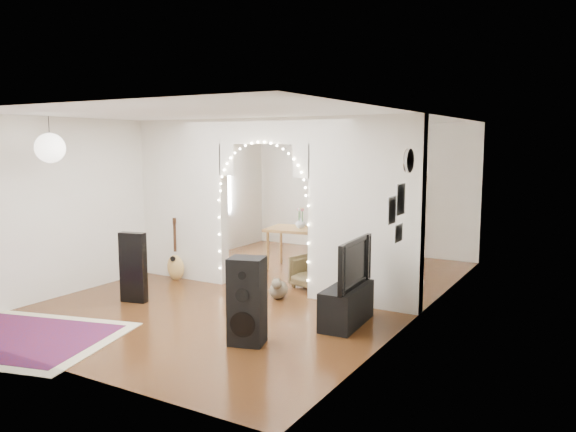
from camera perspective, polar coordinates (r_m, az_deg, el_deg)
The scene contains 25 objects.
floor at distance 9.01m, azimuth -2.22°, elevation -7.47°, with size 7.50×7.50×0.00m, color black.
ceiling at distance 8.71m, azimuth -2.31°, elevation 9.95°, with size 5.00×7.50×0.02m, color white.
wall_back at distance 12.07m, azimuth 7.35°, elevation 2.79°, with size 5.00×0.02×2.70m, color silver.
wall_front at distance 5.97m, azimuth -21.99°, elevation -2.44°, with size 5.00×0.02×2.70m, color silver.
wall_left at distance 10.31m, azimuth -14.07°, elevation 1.84°, with size 0.02×7.50×2.70m, color silver.
wall_right at distance 7.71m, azimuth 13.60°, elevation 0.02°, with size 0.02×7.50×2.70m, color silver.
divider_wall at distance 8.75m, azimuth -2.27°, elevation 1.58°, with size 5.00×0.20×2.70m.
fairy_lights at distance 8.63m, azimuth -2.74°, elevation 2.33°, with size 1.64×0.04×1.60m, color #FFEABF, non-canonical shape.
window at distance 11.63m, azimuth -7.79°, elevation 3.35°, with size 0.04×1.20×1.40m, color white.
wall_clock at distance 7.09m, azimuth 12.22°, elevation 5.51°, with size 0.31×0.31×0.03m, color white.
picture_frames at distance 6.76m, azimuth 11.03°, elevation 0.35°, with size 0.02×0.50×0.70m, color white, non-canonical shape.
paper_lantern at distance 8.22m, azimuth -23.02°, elevation 6.38°, with size 0.40×0.40×0.40m, color white.
ceiling_fan at distance 10.44m, azimuth 3.67°, elevation 7.89°, with size 1.10×1.10×0.30m, color #B67F3C, non-canonical shape.
area_rug at distance 7.58m, azimuth -25.87°, elevation -11.07°, with size 2.36×1.77×0.02m, color maroon.
guitar_case at distance 8.51m, azimuth -15.45°, elevation -5.06°, with size 0.39×0.13×1.03m, color black.
acoustic_guitar at distance 9.70m, azimuth -11.37°, elevation -4.13°, with size 0.38×0.23×0.91m.
tabby_cat at distance 8.44m, azimuth -0.98°, elevation -7.44°, with size 0.36×0.55×0.37m.
floor_speaker at distance 6.55m, azimuth -4.19°, elevation -8.62°, with size 0.48×0.44×1.02m.
media_console at distance 7.32m, azimuth 5.97°, elevation -9.02°, with size 0.40×1.00×0.50m, color black.
tv at distance 7.18m, azimuth 6.03°, elevation -4.73°, with size 1.07×0.14×0.62m, color black.
bookcase at distance 11.88m, azimuth 7.09°, elevation 0.02°, with size 1.55×0.39×1.59m, color #C6B38F.
dining_table at distance 10.35m, azimuth 1.27°, elevation -1.64°, with size 1.31×0.97×0.76m.
flower_vase at distance 10.33m, azimuth 1.27°, elevation -0.72°, with size 0.18×0.18×0.19m, color white.
dining_chair_left at distance 9.06m, azimuth 2.50°, elevation -5.67°, with size 0.56×0.58×0.52m, color brown.
dining_chair_right at distance 9.82m, azimuth 5.30°, elevation -4.83°, with size 0.50×0.51×0.47m, color brown.
Camera 1 is at (4.68, -7.34, 2.32)m, focal length 35.00 mm.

